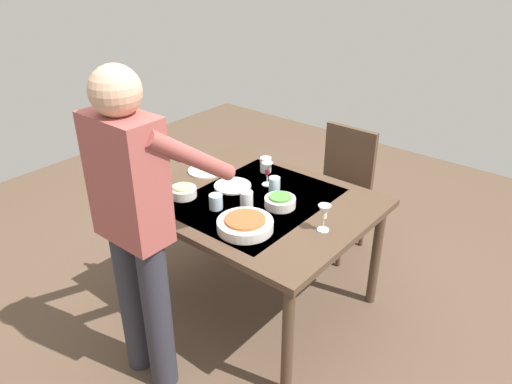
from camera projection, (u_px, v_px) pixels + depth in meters
ground_plane at (256, 299)px, 3.24m from camera, size 6.00×6.00×0.00m
dining_table at (256, 211)px, 2.92m from camera, size 1.31×1.08×0.75m
chair_near at (341, 182)px, 3.59m from camera, size 0.40×0.40×0.91m
person_server at (136, 220)px, 2.28m from camera, size 0.42×0.61×1.69m
wine_bottle at (151, 176)px, 2.91m from camera, size 0.07×0.07×0.30m
wine_glass_left at (267, 170)px, 3.01m from camera, size 0.07×0.07×0.15m
wine_glass_right at (324, 213)px, 2.54m from camera, size 0.07×0.07×0.15m
water_cup_near_left at (216, 202)px, 2.78m from camera, size 0.08×0.08×0.09m
water_cup_near_right at (266, 165)px, 3.20m from camera, size 0.07×0.07×0.10m
water_cup_far_left at (247, 199)px, 2.80m from camera, size 0.08×0.08×0.09m
water_cup_far_right at (274, 185)px, 2.94m from camera, size 0.07×0.07×0.10m
serving_bowl_pasta at (245, 224)px, 2.58m from camera, size 0.30×0.30×0.07m
side_bowl_salad at (280, 201)px, 2.80m from camera, size 0.18×0.18×0.07m
side_bowl_bread at (183, 191)px, 2.91m from camera, size 0.16×0.16×0.07m
dinner_plate_near at (233, 186)px, 3.03m from camera, size 0.23×0.23×0.01m
dinner_plate_far at (205, 171)px, 3.23m from camera, size 0.23×0.23×0.01m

